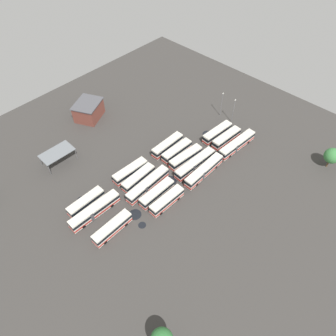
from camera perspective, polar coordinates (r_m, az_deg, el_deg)
The scene contains 27 objects.
ground_plane at distance 95.47m, azimuth -0.16°, elevation -1.24°, with size 126.43×126.43×0.00m, color #383533.
bus_row0_slot1 at distance 83.75m, azimuth -10.03°, elevation -10.59°, with size 11.52×2.77×3.51m.
bus_row0_slot3 at distance 87.61m, azimuth -13.10°, elevation -7.49°, with size 15.22×3.07×3.51m.
bus_row0_slot4 at distance 89.76m, azimuth -14.58°, elevation -6.02°, with size 10.96×2.72×3.51m.
bus_row1_slot0 at distance 87.25m, azimuth -0.23°, elevation -5.90°, with size 11.13×2.98×3.51m.
bus_row1_slot1 at distance 88.84m, azimuth -2.03°, elevation -4.55°, with size 11.50×2.78×3.51m.
bus_row1_slot2 at distance 90.83m, azimuth -3.70°, elevation -3.03°, with size 15.22×3.05×3.51m.
bus_row1_slot3 at distance 92.62m, azimuth -5.37°, elevation -1.82°, with size 11.37×2.99×3.51m.
bus_row1_slot4 at distance 94.57m, azimuth -6.83°, elevation -0.61°, with size 11.55×3.25×3.51m.
bus_row2_slot0 at distance 94.67m, azimuth 6.48°, elevation -0.50°, with size 15.18×2.78×3.51m.
bus_row2_slot1 at distance 96.26m, azimuth 4.86°, elevation 0.75°, with size 15.26×3.39×3.51m.
bus_row2_slot2 at distance 97.92m, azimuth 3.20°, elevation 1.92°, with size 12.07×3.72×3.51m.
bus_row2_slot3 at distance 99.76m, azimuth 1.58°, elevation 3.08°, with size 11.17×3.03×3.51m.
bus_row2_slot4 at distance 101.54m, azimuth -0.10°, elevation 4.10°, with size 12.05×2.70×3.51m.
bus_row3_slot0 at distance 104.24m, azimuth 12.31°, elevation 4.18°, with size 15.30×3.68×3.51m.
bus_row3_slot1 at distance 105.75m, azimuth 10.48°, elevation 5.32°, with size 11.55×3.42×3.51m.
bus_row3_slot2 at distance 107.24m, azimuth 8.87°, elevation 6.31°, with size 11.98×3.51×3.51m.
depot_building at distance 116.64m, azimuth -14.13°, elevation 10.08°, with size 12.46×11.63×6.13m.
maintenance_shelter at distance 101.66m, azimuth -19.42°, elevation 2.59°, with size 10.12×5.97×4.40m.
lamp_post_mid_lot at distance 112.21m, azimuth 11.71°, elevation 10.20°, with size 0.56×0.28×9.40m.
lamp_post_by_building at distance 114.40m, azimuth 9.64°, elevation 11.39°, with size 0.56×0.28×9.42m.
tree_northwest at distance 106.23m, azimuth 27.50°, elevation 1.97°, with size 4.78×4.78×7.16m.
puddle_between_rows at distance 92.87m, azimuth -15.30°, elevation -5.63°, with size 2.87×2.87×0.01m, color black.
puddle_near_shelter at distance 87.36m, azimuth -5.98°, elevation -8.35°, with size 3.55×3.55×0.01m, color black.
puddle_back_corner at distance 109.07m, azimuth 7.13°, elevation 6.10°, with size 3.38×3.38×0.01m, color black.
puddle_centre_drain at distance 93.97m, azimuth 0.41°, elevation -2.31°, with size 3.90×3.90×0.01m, color black.
puddle_front_lane at distance 85.38m, azimuth -4.69°, elevation -10.24°, with size 2.13×2.13×0.01m, color black.
Camera 1 is at (-44.96, -42.69, 72.60)m, focal length 33.79 mm.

